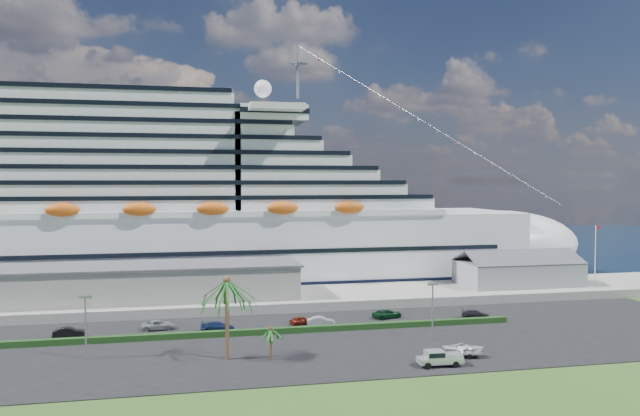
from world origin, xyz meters
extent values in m
plane|color=#30521B|center=(0.00, 0.00, 0.00)|extent=(420.00, 420.00, 0.00)
cube|color=black|center=(0.00, 11.00, 0.06)|extent=(140.00, 38.00, 0.12)
cube|color=gray|center=(0.00, 40.00, 0.90)|extent=(240.00, 20.00, 1.80)
cube|color=black|center=(0.00, 130.00, 0.01)|extent=(420.00, 160.00, 0.02)
cube|color=silver|center=(-20.00, 64.00, 8.00)|extent=(160.00, 30.00, 16.00)
ellipsoid|color=silver|center=(60.00, 64.00, 8.00)|extent=(40.00, 30.00, 16.00)
cube|color=black|center=(-20.00, 64.00, 1.20)|extent=(164.00, 30.60, 2.40)
cube|color=silver|center=(-32.00, 64.00, 29.60)|extent=(128.00, 26.00, 24.80)
cube|color=silver|center=(2.80, 64.00, 37.40)|extent=(14.00, 38.00, 3.20)
cylinder|color=gray|center=(10.00, 64.00, 48.00)|extent=(0.70, 0.70, 12.00)
ellipsoid|color=#C95412|center=(-24.00, 48.20, 17.80)|extent=(90.00, 2.40, 2.60)
ellipsoid|color=#C95412|center=(-24.00, 79.80, 17.80)|extent=(90.00, 2.40, 2.60)
cube|color=black|center=(-20.00, 64.00, 8.80)|extent=(144.00, 30.40, 0.90)
cube|color=gray|center=(-25.00, 40.00, 4.80)|extent=(60.00, 14.00, 6.00)
cube|color=#4C4C54|center=(-25.00, 40.00, 7.90)|extent=(61.00, 15.00, 0.40)
cube|color=gray|center=(52.00, 40.00, 4.20)|extent=(24.00, 12.00, 4.80)
cube|color=#4C4C54|center=(52.00, 37.00, 7.80)|extent=(24.00, 6.31, 2.74)
cube|color=#4C4C54|center=(52.00, 43.00, 7.80)|extent=(24.00, 6.31, 2.74)
cylinder|color=silver|center=(70.00, 40.00, 7.80)|extent=(0.16, 0.16, 12.00)
cube|color=red|center=(70.50, 40.00, 13.40)|extent=(1.00, 0.04, 0.70)
cube|color=black|center=(-8.00, 16.00, 0.57)|extent=(88.00, 1.10, 0.90)
cylinder|color=gray|center=(-28.00, 8.00, 4.12)|extent=(0.24, 0.24, 8.00)
cube|color=gray|center=(-28.00, 8.00, 8.22)|extent=(1.60, 0.35, 0.35)
cylinder|color=gray|center=(20.00, 8.00, 4.12)|extent=(0.24, 0.24, 8.00)
cube|color=gray|center=(20.00, 8.00, 8.22)|extent=(1.60, 0.35, 0.35)
cylinder|color=#47301E|center=(-10.00, 4.00, 5.25)|extent=(0.54, 0.54, 10.50)
sphere|color=#47301E|center=(-10.00, 4.00, 10.50)|extent=(0.98, 0.98, 0.98)
cylinder|color=#47301E|center=(-4.50, 2.50, 2.10)|extent=(0.35, 0.35, 4.20)
sphere|color=#47301E|center=(-4.50, 2.50, 4.20)|extent=(0.73, 0.73, 0.73)
imported|color=black|center=(-32.20, 20.25, 0.87)|extent=(4.66, 1.87, 1.51)
imported|color=#94989C|center=(-19.50, 22.49, 0.83)|extent=(5.36, 2.92, 1.42)
imported|color=navy|center=(-10.50, 19.38, 0.87)|extent=(5.51, 3.18, 1.50)
imported|color=#651A0D|center=(2.92, 21.40, 0.77)|extent=(4.10, 2.74, 1.30)
imported|color=#AEB0B5|center=(5.83, 19.61, 0.86)|extent=(4.68, 2.39, 1.47)
imported|color=#0E3B1D|center=(18.01, 22.93, 0.84)|extent=(5.63, 3.75, 1.44)
imported|color=black|center=(32.55, 19.68, 0.79)|extent=(5.00, 3.60, 1.35)
cylinder|color=black|center=(13.85, -5.64, 0.53)|extent=(0.84, 0.33, 0.83)
cylinder|color=black|center=(13.85, -3.67, 0.53)|extent=(0.84, 0.33, 0.83)
cylinder|color=black|center=(17.47, -5.64, 0.53)|extent=(0.84, 0.33, 0.83)
cylinder|color=black|center=(17.47, -3.67, 0.53)|extent=(0.84, 0.33, 0.83)
cube|color=silver|center=(15.82, -4.65, 0.90)|extent=(5.69, 2.33, 0.73)
cube|color=silver|center=(17.32, -4.65, 1.31)|extent=(2.58, 2.13, 0.57)
cube|color=silver|center=(15.09, -4.65, 1.62)|extent=(2.37, 2.07, 0.98)
cube|color=black|center=(15.09, -4.65, 1.73)|extent=(2.16, 2.11, 0.57)
cube|color=silver|center=(13.43, -4.65, 1.10)|extent=(1.02, 2.01, 0.36)
cube|color=gray|center=(20.35, -1.72, 0.71)|extent=(5.15, 2.64, 0.13)
cylinder|color=gray|center=(18.11, -1.72, 0.71)|extent=(2.33, 0.49, 0.09)
cylinder|color=black|center=(20.78, -2.68, 0.46)|extent=(0.71, 0.35, 0.68)
cylinder|color=black|center=(20.78, -0.76, 0.46)|extent=(0.71, 0.35, 0.68)
imported|color=white|center=(20.35, -1.72, 1.33)|extent=(6.00, 4.75, 1.12)
camera|label=1|loc=(-14.99, -76.76, 23.29)|focal=35.00mm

